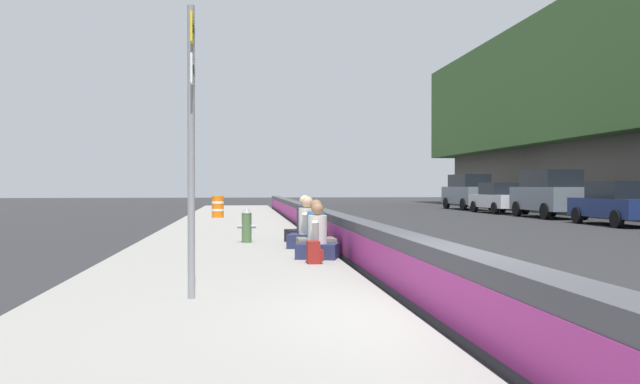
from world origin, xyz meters
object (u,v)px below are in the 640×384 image
object	(u,v)px
construction_barrel	(218,207)
parked_car_farther	(468,191)
seated_person_middle	(316,236)
fire_hydrant	(247,224)
parked_car_fourth	(618,203)
parked_car_far	(499,198)
parked_car_midline	(549,193)
route_sign_post	(192,130)
seated_person_rear	(308,232)
seated_person_far	(305,227)
seated_person_foreground	(318,241)
backpack	(314,252)

from	to	relation	value
construction_barrel	parked_car_farther	size ratio (longest dim) A/B	0.20
seated_person_middle	construction_barrel	world-z (taller)	seated_person_middle
fire_hydrant	parked_car_fourth	bearing A→B (deg)	-62.61
parked_car_fourth	parked_car_far	bearing A→B (deg)	0.10
parked_car_farther	parked_car_midline	bearing A→B (deg)	-179.92
parked_car_fourth	seated_person_middle	bearing A→B (deg)	127.51
route_sign_post	parked_car_farther	distance (m)	35.73
seated_person_middle	seated_person_rear	world-z (taller)	seated_person_rear
fire_hydrant	seated_person_far	xyz separation A→B (m)	(-0.05, -1.43, -0.09)
seated_person_middle	parked_car_fourth	distance (m)	16.17
seated_person_foreground	parked_car_midline	bearing A→B (deg)	-37.61
seated_person_foreground	construction_barrel	size ratio (longest dim) A/B	1.12
construction_barrel	parked_car_midline	size ratio (longest dim) A/B	0.20
parked_car_fourth	parked_car_midline	xyz separation A→B (m)	(6.04, -0.22, 0.32)
fire_hydrant	backpack	size ratio (longest dim) A/B	2.20
backpack	construction_barrel	size ratio (longest dim) A/B	0.42
fire_hydrant	backpack	world-z (taller)	fire_hydrant
parked_car_fourth	route_sign_post	bearing A→B (deg)	135.49
seated_person_rear	backpack	bearing A→B (deg)	176.47
parked_car_midline	parked_car_far	distance (m)	5.49
route_sign_post	parked_car_fourth	size ratio (longest dim) A/B	0.79
route_sign_post	seated_person_far	xyz separation A→B (m)	(7.81, -2.16, -1.71)
seated_person_rear	fire_hydrant	bearing A→B (deg)	41.58
seated_person_foreground	seated_person_far	world-z (taller)	seated_person_far
seated_person_middle	backpack	size ratio (longest dim) A/B	2.75
seated_person_middle	parked_car_midline	size ratio (longest dim) A/B	0.23
seated_person_foreground	parked_car_midline	world-z (taller)	parked_car_midline
backpack	parked_car_far	xyz separation A→B (m)	(23.34, -13.07, 0.53)
seated_person_foreground	seated_person_middle	world-z (taller)	seated_person_middle
seated_person_foreground	parked_car_midline	size ratio (longest dim) A/B	0.22
seated_person_far	seated_person_rear	bearing A→B (deg)	176.85
route_sign_post	construction_barrel	bearing A→B (deg)	1.19
parked_car_midline	seated_person_foreground	bearing A→B (deg)	142.39
seated_person_middle	parked_car_far	world-z (taller)	parked_car_far
parked_car_fourth	fire_hydrant	bearing A→B (deg)	117.39
seated_person_rear	seated_person_far	xyz separation A→B (m)	(1.47, -0.08, 0.00)
seated_person_foreground	parked_car_farther	xyz separation A→B (m)	(28.11, -13.13, 0.71)
seated_person_middle	parked_car_fourth	world-z (taller)	parked_car_fourth
parked_car_farther	backpack	bearing A→B (deg)	155.31
seated_person_middle	parked_car_farther	world-z (taller)	parked_car_farther
route_sign_post	seated_person_far	bearing A→B (deg)	-15.44
seated_person_foreground	seated_person_rear	world-z (taller)	seated_person_rear
parked_car_midline	parked_car_fourth	bearing A→B (deg)	177.90
seated_person_rear	seated_person_far	world-z (taller)	seated_person_far
backpack	parked_car_farther	size ratio (longest dim) A/B	0.08
route_sign_post	parked_car_farther	world-z (taller)	route_sign_post
seated_person_middle	backpack	xyz separation A→B (m)	(-1.98, 0.27, -0.15)
seated_person_rear	parked_car_fourth	distance (m)	15.68
seated_person_far	parked_car_midline	bearing A→B (deg)	-44.08
route_sign_post	parked_car_far	bearing A→B (deg)	-29.22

